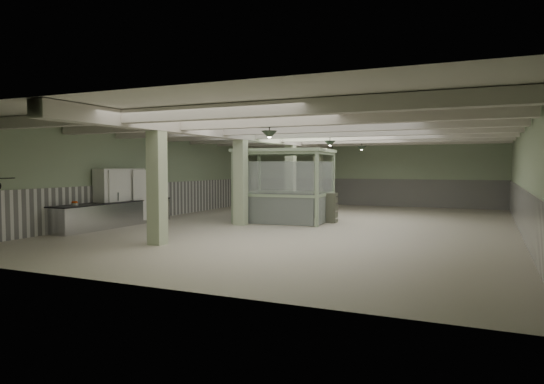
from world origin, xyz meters
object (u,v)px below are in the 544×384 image
at_px(guard_booth, 285,174).
at_px(filing_cabinet, 332,208).
at_px(walkin_cooler, 121,198).
at_px(prep_counter, 115,214).

height_order(guard_booth, filing_cabinet, guard_booth).
bearing_deg(walkin_cooler, guard_booth, 35.25).
bearing_deg(prep_counter, filing_cabinet, 32.41).
height_order(prep_counter, filing_cabinet, filing_cabinet).
xyz_separation_m(walkin_cooler, guard_booth, (5.16, 3.65, 0.89)).
bearing_deg(filing_cabinet, guard_booth, -174.44).
bearing_deg(filing_cabinet, prep_counter, -152.11).
relative_size(walkin_cooler, guard_booth, 0.59).
bearing_deg(guard_booth, walkin_cooler, -149.32).
xyz_separation_m(prep_counter, walkin_cooler, (-0.08, 0.42, 0.56)).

